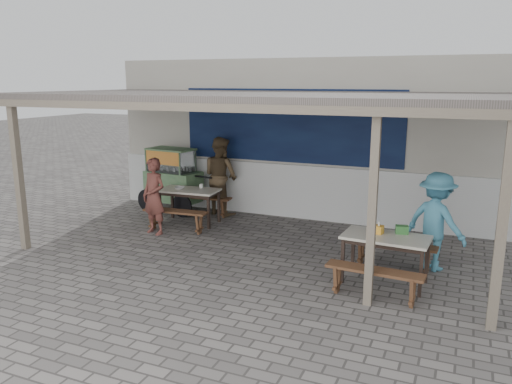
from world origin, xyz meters
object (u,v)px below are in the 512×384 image
at_px(table_right, 386,241).
at_px(table_left, 189,193).
at_px(bench_right_wall, 394,249).
at_px(condiment_jar, 201,186).
at_px(patron_street_side, 154,196).
at_px(bench_left_street, 175,216).
at_px(vendor_cart, 172,177).
at_px(donation_box, 402,230).
at_px(tissue_box, 379,230).
at_px(bench_left_wall, 202,201).
at_px(patron_wall_side, 221,176).
at_px(patron_right_table, 436,222).
at_px(bench_right_street, 374,277).
at_px(condiment_bowl, 180,188).

bearing_deg(table_right, table_left, 162.72).
bearing_deg(bench_right_wall, condiment_jar, 167.16).
bearing_deg(table_right, patron_street_side, 174.31).
bearing_deg(bench_right_wall, table_right, -90.00).
height_order(bench_left_street, vendor_cart, vendor_cart).
relative_size(table_right, donation_box, 6.94).
distance_m(tissue_box, donation_box, 0.35).
bearing_deg(bench_right_wall, tissue_box, -102.68).
bearing_deg(tissue_box, vendor_cart, 155.36).
relative_size(bench_left_wall, patron_wall_side, 0.77).
distance_m(patron_right_table, tissue_box, 1.14).
relative_size(table_right, patron_right_table, 0.81).
bearing_deg(bench_left_wall, tissue_box, -32.09).
bearing_deg(bench_left_street, table_left, 90.00).
height_order(patron_wall_side, condiment_jar, patron_wall_side).
height_order(bench_left_street, patron_right_table, patron_right_table).
relative_size(patron_street_side, condiment_jar, 17.58).
bearing_deg(bench_left_street, tissue_box, -17.18).
distance_m(bench_right_street, donation_box, 1.02).
bearing_deg(condiment_jar, bench_left_street, -97.10).
height_order(bench_right_wall, donation_box, donation_box).
height_order(bench_left_wall, tissue_box, tissue_box).
distance_m(bench_right_wall, vendor_cart, 5.65).
relative_size(bench_left_street, tissue_box, 10.81).
bearing_deg(vendor_cart, patron_right_table, -7.41).
bearing_deg(donation_box, bench_left_wall, 155.39).
height_order(tissue_box, condiment_jar, tissue_box).
distance_m(bench_right_street, patron_right_table, 1.78).
height_order(vendor_cart, condiment_jar, vendor_cart).
bearing_deg(table_right, patron_right_table, 58.57).
height_order(patron_right_table, condiment_jar, patron_right_table).
relative_size(patron_right_table, donation_box, 8.55).
bearing_deg(bench_right_wall, patron_street_side, -177.71).
xyz_separation_m(bench_right_wall, tissue_box, (-0.17, -0.58, 0.48)).
relative_size(bench_left_wall, patron_street_side, 0.89).
bearing_deg(tissue_box, table_right, -31.00).
bearing_deg(patron_street_side, vendor_cart, 124.00).
bearing_deg(bench_right_street, donation_box, 78.25).
height_order(table_right, condiment_jar, condiment_jar).
xyz_separation_m(vendor_cart, patron_street_side, (0.63, -1.67, -0.04)).
height_order(table_left, patron_wall_side, patron_wall_side).
bearing_deg(bench_left_wall, patron_wall_side, 39.99).
bearing_deg(bench_left_wall, patron_right_table, -20.08).
distance_m(bench_left_wall, bench_right_wall, 4.80).
relative_size(table_left, bench_left_street, 0.95).
bearing_deg(condiment_bowl, donation_box, -16.42).
height_order(bench_right_street, donation_box, donation_box).
bearing_deg(table_right, donation_box, 50.95).
distance_m(bench_right_street, condiment_bowl, 5.11).
bearing_deg(bench_left_street, patron_right_table, -5.77).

